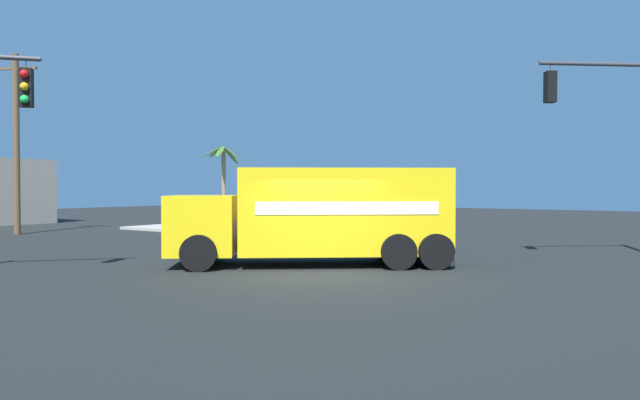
{
  "coord_description": "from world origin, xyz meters",
  "views": [
    {
      "loc": [
        -12.75,
        -8.57,
        2.27
      ],
      "look_at": [
        1.51,
        1.03,
        1.91
      ],
      "focal_mm": 32.19,
      "sensor_mm": 36.0,
      "label": 1
    }
  ],
  "objects": [
    {
      "name": "delivery_truck",
      "position": [
        1.28,
        0.89,
        1.48
      ],
      "size": [
        6.9,
        7.97,
        2.83
      ],
      "color": "yellow",
      "rests_on": "ground"
    },
    {
      "name": "utility_pole",
      "position": [
        2.16,
        19.31,
        4.53
      ],
      "size": [
        1.09,
        2.02,
        8.77
      ],
      "color": "brown",
      "rests_on": "ground"
    },
    {
      "name": "sidewalk_corner_far",
      "position": [
        12.56,
        12.56,
        0.07
      ],
      "size": [
        10.92,
        10.92,
        0.14
      ],
      "primitive_type": "cube",
      "color": "#9E998E",
      "rests_on": "ground"
    },
    {
      "name": "vending_machine_blue",
      "position": [
        13.94,
        10.76,
        1.07
      ],
      "size": [
        1.12,
        1.16,
        1.85
      ],
      "color": "red",
      "rests_on": "sidewalk_corner_far"
    },
    {
      "name": "traffic_light_primary",
      "position": [
        7.35,
        -6.61,
        4.15
      ],
      "size": [
        2.82,
        3.45,
        6.32
      ],
      "color": "#38383D",
      "rests_on": "ground"
    },
    {
      "name": "palm_tree_far",
      "position": [
        13.22,
        16.11,
        3.27
      ],
      "size": [
        2.54,
        2.67,
        4.73
      ],
      "color": "#7A6647",
      "rests_on": "sidewalk_corner_far"
    },
    {
      "name": "ground_plane",
      "position": [
        0.0,
        0.0,
        0.0
      ],
      "size": [
        100.0,
        100.0,
        0.0
      ],
      "primitive_type": "plane",
      "color": "black"
    },
    {
      "name": "vending_machine_red",
      "position": [
        12.56,
        11.94,
        1.07
      ],
      "size": [
        1.08,
        1.14,
        1.85
      ],
      "color": "#0F38B2",
      "rests_on": "sidewalk_corner_far"
    }
  ]
}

